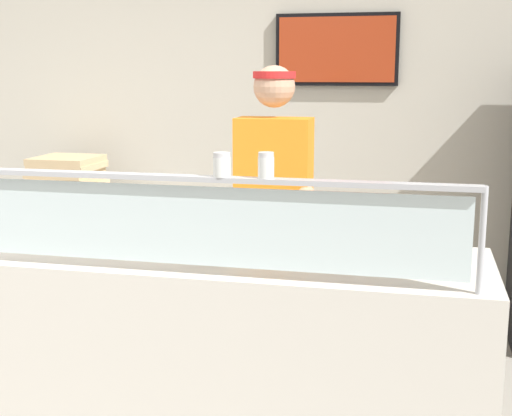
{
  "coord_description": "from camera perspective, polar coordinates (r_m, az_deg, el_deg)",
  "views": [
    {
      "loc": [
        1.83,
        -2.46,
        1.73
      ],
      "look_at": [
        1.16,
        0.42,
        1.15
      ],
      "focal_mm": 49.34,
      "sensor_mm": 36.0,
      "label": 1
    }
  ],
  "objects": [
    {
      "name": "pizza_server",
      "position": [
        3.06,
        -3.19,
        -3.03
      ],
      "size": [
        0.14,
        0.29,
        0.01
      ],
      "primitive_type": "cube",
      "rotation": [
        0.0,
        0.0,
        -0.23
      ],
      "color": "#ADAFB7",
      "rests_on": "pizza_tray"
    },
    {
      "name": "shop_rear_unit",
      "position": [
        5.11,
        4.74,
        6.83
      ],
      "size": [
        6.56,
        0.13,
        2.7
      ],
      "color": "beige",
      "rests_on": "ground"
    },
    {
      "name": "worker_figure",
      "position": [
        3.63,
        1.49,
        -0.49
      ],
      "size": [
        0.41,
        0.5,
        1.76
      ],
      "color": "#23232D",
      "rests_on": "ground"
    },
    {
      "name": "pepper_flake_shaker",
      "position": [
        2.61,
        0.82,
        3.35
      ],
      "size": [
        0.06,
        0.06,
        0.1
      ],
      "color": "white",
      "rests_on": "sneeze_guard"
    },
    {
      "name": "pizza_tray",
      "position": [
        3.09,
        -3.34,
        -3.33
      ],
      "size": [
        0.4,
        0.4,
        0.04
      ],
      "color": "#9EA0A8",
      "rests_on": "serving_counter"
    },
    {
      "name": "pizza_box_stack",
      "position": [
        5.22,
        -15.05,
        2.82
      ],
      "size": [
        0.46,
        0.43,
        0.22
      ],
      "color": "tan",
      "rests_on": "prep_shelf"
    },
    {
      "name": "serving_counter",
      "position": [
        3.2,
        -1.56,
        -12.09
      ],
      "size": [
        2.16,
        0.76,
        0.95
      ],
      "primitive_type": "cube",
      "color": "silver",
      "rests_on": "ground"
    },
    {
      "name": "ground_plane",
      "position": [
        3.94,
        0.85,
        -14.99
      ],
      "size": [
        12.0,
        12.0,
        0.0
      ],
      "primitive_type": "plane",
      "color": "gray",
      "rests_on": "ground"
    },
    {
      "name": "prep_shelf",
      "position": [
        5.33,
        -14.76,
        -3.2
      ],
      "size": [
        0.7,
        0.55,
        0.9
      ],
      "primitive_type": "cube",
      "color": "#B7BABF",
      "rests_on": "ground"
    },
    {
      "name": "parmesan_shaker",
      "position": [
        2.65,
        -2.79,
        3.41
      ],
      "size": [
        0.07,
        0.07,
        0.09
      ],
      "color": "white",
      "rests_on": "sneeze_guard"
    },
    {
      "name": "sneeze_guard",
      "position": [
        2.68,
        -3.38,
        -0.33
      ],
      "size": [
        1.98,
        0.06,
        0.39
      ],
      "color": "#B2B5BC",
      "rests_on": "serving_counter"
    }
  ]
}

